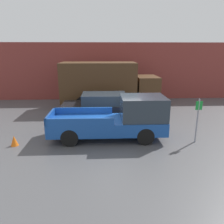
{
  "coord_description": "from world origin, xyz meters",
  "views": [
    {
      "loc": [
        -0.82,
        -10.26,
        4.13
      ],
      "look_at": [
        -0.32,
        0.68,
        1.02
      ],
      "focal_mm": 35.0,
      "sensor_mm": 36.0,
      "label": 1
    }
  ],
  "objects": [
    {
      "name": "ground_plane",
      "position": [
        0.0,
        0.0,
        0.0
      ],
      "size": [
        60.0,
        60.0,
        0.0
      ],
      "primitive_type": "plane",
      "color": "#4C4C4F"
    },
    {
      "name": "building_wall",
      "position": [
        0.0,
        8.6,
        2.38
      ],
      "size": [
        28.0,
        0.15,
        4.76
      ],
      "color": "brown",
      "rests_on": "ground"
    },
    {
      "name": "delivery_truck",
      "position": [
        -0.52,
        5.7,
        1.79
      ],
      "size": [
        7.01,
        2.61,
        3.3
      ],
      "color": "#472D19",
      "rests_on": "ground"
    },
    {
      "name": "traffic_cone",
      "position": [
        -4.77,
        -1.04,
        0.23
      ],
      "size": [
        0.33,
        0.33,
        0.47
      ],
      "color": "orange",
      "rests_on": "ground"
    },
    {
      "name": "parking_sign",
      "position": [
        3.49,
        -1.01,
        1.17
      ],
      "size": [
        0.3,
        0.07,
        2.05
      ],
      "color": "gray",
      "rests_on": "ground"
    },
    {
      "name": "car",
      "position": [
        -0.81,
        2.53,
        0.84
      ],
      "size": [
        4.73,
        2.01,
        1.64
      ],
      "color": "black",
      "rests_on": "ground"
    },
    {
      "name": "newspaper_box",
      "position": [
        -1.02,
        8.28,
        0.53
      ],
      "size": [
        0.45,
        0.4,
        1.06
      ],
      "color": "gold",
      "rests_on": "ground"
    },
    {
      "name": "pickup_truck",
      "position": [
        -0.02,
        -0.32,
        0.96
      ],
      "size": [
        5.47,
        1.98,
        2.04
      ],
      "color": "#194799",
      "rests_on": "ground"
    }
  ]
}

